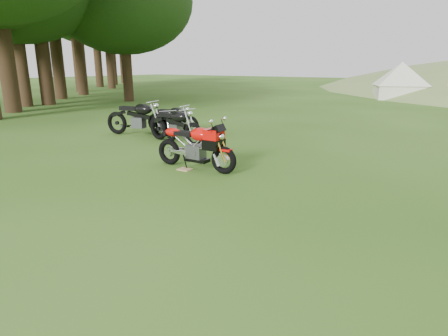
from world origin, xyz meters
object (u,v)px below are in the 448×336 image
Objects in this scene: vintage_moto_c at (162,123)px; vintage_moto_d at (175,124)px; sport_motorcycle at (195,143)px; vintage_moto_a at (138,117)px; vintage_moto_b at (172,118)px; tent_left at (401,79)px; plywood_board at (185,169)px.

vintage_moto_d is at bearing 1.06° from vintage_moto_c.
vintage_moto_a is (-3.72, 1.88, 0.02)m from sport_motorcycle.
vintage_moto_d is (1.07, -1.06, 0.04)m from vintage_moto_b.
vintage_moto_d is 18.45m from tent_left.
vintage_moto_a is 1.10× the size of vintage_moto_d.
vintage_moto_a is at bearing -144.22° from vintage_moto_c.
vintage_moto_c reaches higher than plywood_board.
vintage_moto_a is 18.57m from tent_left.
vintage_moto_b is 0.81m from vintage_moto_c.
vintage_moto_a is at bearing -128.23° from vintage_moto_b.
plywood_board is 4.33m from vintage_moto_b.
vintage_moto_c is at bearing 0.26° from vintage_moto_a.
vintage_moto_d is (1.59, -0.12, -0.05)m from vintage_moto_a.
sport_motorcycle is 0.58m from plywood_board.
vintage_moto_d is at bearing 137.29° from sport_motorcycle.
vintage_moto_b is (-3.20, 2.82, -0.07)m from sport_motorcycle.
vintage_moto_b is 0.92× the size of vintage_moto_d.
vintage_moto_b is at bearing 135.71° from plywood_board.
vintage_moto_c is at bearing 163.55° from vintage_moto_d.
plywood_board is 0.10× the size of tent_left.
vintage_moto_b is 0.65× the size of tent_left.
tent_left is (2.93, 18.00, 0.75)m from vintage_moto_c.
vintage_moto_d is (-2.13, 1.75, -0.03)m from sport_motorcycle.
vintage_moto_c is (-2.91, 2.06, -0.10)m from sport_motorcycle.
vintage_moto_d is at bearing 135.96° from plywood_board.
vintage_moto_d is (0.78, -0.31, 0.06)m from vintage_moto_c.
sport_motorcycle is 4.27m from vintage_moto_b.
tent_left is (3.23, 17.24, 0.73)m from vintage_moto_b.
vintage_moto_a is (-3.59, 2.07, 0.55)m from plywood_board.
vintage_moto_b is (-3.08, 3.00, 0.46)m from plywood_board.
sport_motorcycle is at bearing -50.75° from vintage_moto_b.
vintage_moto_b is at bearing 48.47° from vintage_moto_a.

